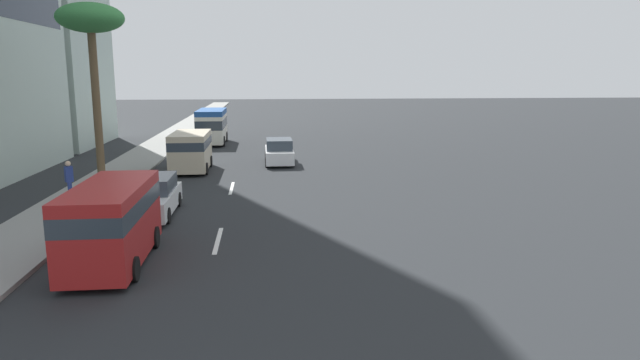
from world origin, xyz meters
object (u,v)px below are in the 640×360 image
minibus_fourth (212,125)px  palm_tree (91,24)px  car_second (153,197)px  van_fifth (112,219)px  pedestrian_near_lamp (69,179)px  car_lead (279,152)px  van_third (191,149)px

minibus_fourth → palm_tree: (-17.39, 4.31, 6.66)m
car_second → van_fifth: van_fifth is taller
minibus_fourth → pedestrian_near_lamp: bearing=-11.3°
car_lead → palm_tree: size_ratio=0.50×
car_lead → palm_tree: (-6.10, 9.60, 7.46)m
minibus_fourth → van_fifth: 30.60m
pedestrian_near_lamp → minibus_fourth: bearing=-138.7°
van_fifth → pedestrian_near_lamp: bearing=-154.7°
van_fifth → palm_tree: (13.21, 3.93, 6.82)m
van_third → minibus_fourth: size_ratio=0.80×
car_lead → van_third: 5.89m
palm_tree → pedestrian_near_lamp: bearing=178.9°
van_third → palm_tree: 8.92m
car_second → van_third: van_third is taller
minibus_fourth → palm_tree: palm_tree is taller
van_third → pedestrian_near_lamp: (-8.47, 4.30, -0.17)m
van_fifth → palm_tree: 15.38m
van_third → pedestrian_near_lamp: van_third is taller
car_second → van_fifth: size_ratio=0.89×
van_fifth → pedestrian_near_lamp: size_ratio=2.90×
minibus_fourth → palm_tree: bearing=-13.9°
van_third → pedestrian_near_lamp: size_ratio=2.64×
car_second → palm_tree: bearing=-150.4°
car_lead → minibus_fourth: size_ratio=0.75×
van_fifth → car_second: bearing=179.6°
car_lead → van_third: bearing=113.5°
car_second → van_third: size_ratio=0.98×
car_second → van_third: 10.79m
van_third → van_fifth: van_fifth is taller
car_lead → van_fifth: bearing=163.7°
car_second → van_third: bearing=178.7°
car_lead → pedestrian_near_lamp: bearing=138.1°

